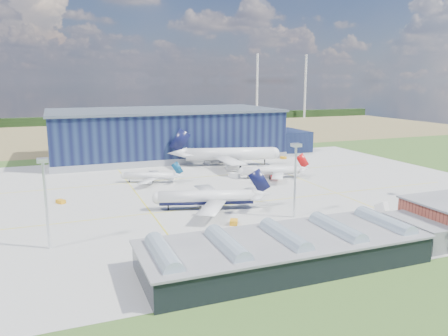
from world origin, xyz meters
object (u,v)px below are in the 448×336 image
airstair (382,211)px  light_mast_center (295,168)px  airliner_regional (149,172)px  gse_cart_a (255,182)px  gse_van_b (234,175)px  gse_tug_c (283,158)px  light_mast_west (45,189)px  hangar (169,135)px  airliner_red (271,166)px  gse_van_c (423,206)px  car_a (316,236)px  airliner_widebody (230,147)px  gse_tug_a (61,202)px  gse_cart_b (208,163)px  airliner_navy (206,190)px  gse_tug_b (234,222)px  car_b (244,247)px

airstair → light_mast_center: bearing=164.4°
light_mast_center → airliner_regional: (-31.73, 62.66, -11.09)m
gse_cart_a → gse_van_b: gse_van_b is taller
gse_van_b → airstair: 69.90m
gse_tug_c → light_mast_west: bearing=-166.8°
gse_cart_a → hangar: bearing=121.5°
airliner_red → gse_van_b: size_ratio=6.65×
gse_van_c → car_a: (-46.96, -9.57, -0.68)m
hangar → airliner_regional: 67.21m
light_mast_center → airliner_widebody: 86.26m
airliner_widebody → gse_tug_a: 90.71m
airstair → gse_cart_a: bearing=110.1°
gse_van_c → car_a: size_ratio=1.54×
airliner_widebody → gse_tug_c: bearing=27.6°
airliner_widebody → gse_van_c: bearing=-56.3°
gse_tug_a → gse_cart_b: gse_tug_a is taller
airliner_navy → airliner_widebody: 75.87m
gse_van_b → gse_tug_a: bearing=160.5°
gse_van_b → airliner_regional: bearing=141.3°
airliner_navy → gse_van_c: size_ratio=7.49×
airliner_red → gse_van_b: airliner_red is taller
airliner_red → gse_tug_a: bearing=20.5°
airliner_red → gse_cart_a: bearing=46.6°
gse_tug_a → gse_tug_b: gse_tug_b is taller
airliner_regional → gse_van_c: 103.34m
gse_van_b → gse_cart_b: 33.61m
hangar → car_a: (3.45, -142.80, -11.03)m
airliner_regional → airstair: (58.51, -70.50, -2.87)m
gse_cart_a → gse_cart_b: gse_cart_a is taller
light_mast_center → airstair: bearing=-16.3°
gse_tug_b → car_b: bearing=-77.7°
gse_tug_b → gse_van_c: gse_van_c is taller
airliner_red → airstair: 60.49m
airliner_red → gse_tug_c: bearing=-111.0°
light_mast_center → airliner_widebody: bearing=81.1°
airliner_widebody → gse_van_b: bearing=-92.3°
light_mast_west → gse_cart_b: light_mast_west is taller
hangar → gse_cart_b: hangar is taller
airliner_navy → car_a: 40.90m
light_mast_west → gse_tug_a: size_ratio=7.13×
gse_tug_a → airstair: airstair is taller
hangar → gse_van_b: 68.24m
hangar → gse_van_c: 142.83m
airliner_red → car_b: bearing=72.5°
airliner_regional → gse_tug_b: 63.46m
gse_tug_b → light_mast_west: bearing=-152.7°
airliner_red → airliner_regional: bearing=2.4°
airliner_widebody → gse_van_b: size_ratio=11.68×
gse_tug_c → car_b: bearing=-148.1°
gse_cart_a → airstair: (18.67, -53.07, 0.78)m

